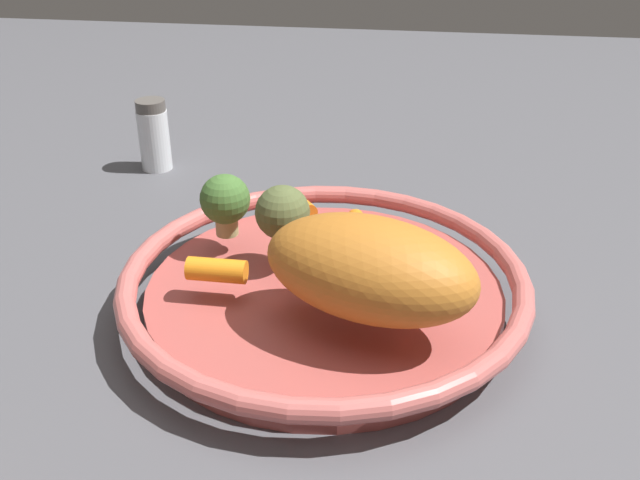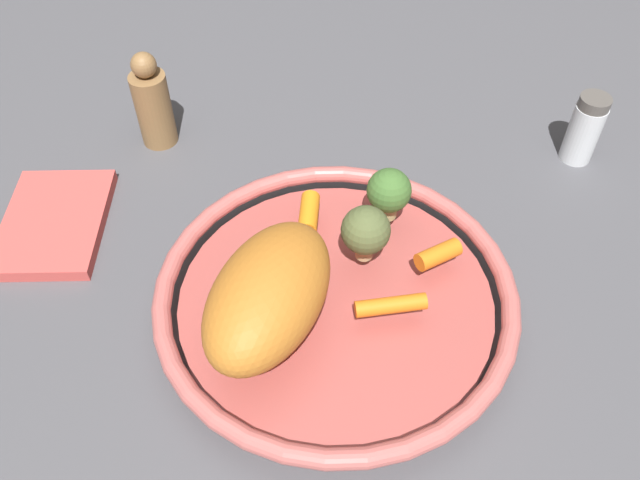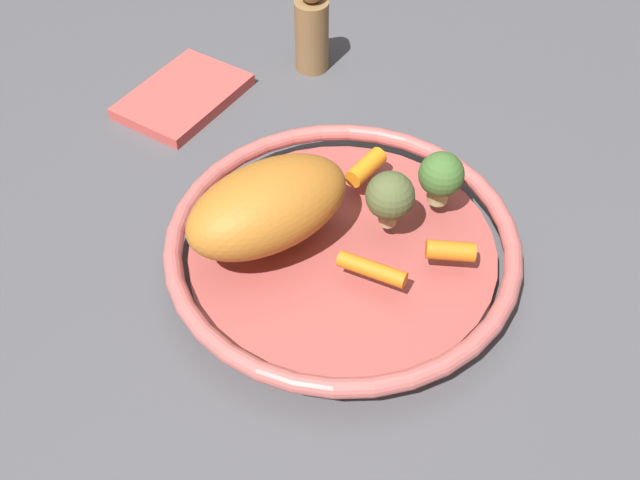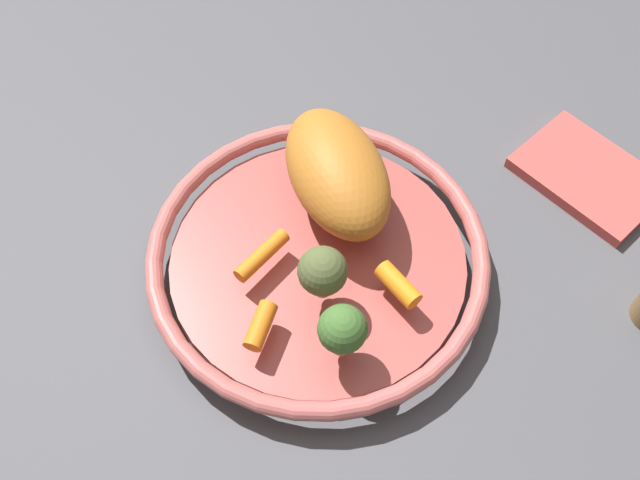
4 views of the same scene
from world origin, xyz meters
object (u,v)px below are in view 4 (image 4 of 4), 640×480
object	(u,v)px
broccoli_floret_mid	(342,330)
dish_towel	(589,176)
baby_carrot_right	(261,326)
serving_bowl	(318,259)
baby_carrot_left	(398,285)
broccoli_floret_small	(323,272)
roast_chicken_piece	(337,172)
baby_carrot_near_rim	(262,255)

from	to	relation	value
broccoli_floret_mid	dish_towel	bearing A→B (deg)	-89.59
dish_towel	baby_carrot_right	bearing A→B (deg)	82.26
baby_carrot_right	dish_towel	xyz separation A→B (m)	(-0.05, -0.40, -0.04)
broccoli_floret_mid	serving_bowl	bearing A→B (deg)	-26.16
baby_carrot_left	broccoli_floret_small	size ratio (longest dim) A/B	0.80
serving_bowl	roast_chicken_piece	xyz separation A→B (m)	(0.04, -0.06, 0.05)
baby_carrot_near_rim	dish_towel	world-z (taller)	baby_carrot_near_rim
roast_chicken_piece	broccoli_floret_mid	xyz separation A→B (m)	(-0.13, 0.10, -0.00)
broccoli_floret_small	dish_towel	xyz separation A→B (m)	(-0.05, -0.33, -0.07)
baby_carrot_near_rim	baby_carrot_right	distance (m)	0.07
baby_carrot_right	broccoli_floret_mid	world-z (taller)	broccoli_floret_mid
roast_chicken_piece	serving_bowl	bearing A→B (deg)	126.11
serving_bowl	broccoli_floret_small	bearing A→B (deg)	147.63
baby_carrot_left	broccoli_floret_small	xyz separation A→B (m)	(0.04, 0.06, 0.02)
baby_carrot_near_rim	broccoli_floret_small	world-z (taller)	broccoli_floret_small
broccoli_floret_mid	dish_towel	distance (m)	0.35
roast_chicken_piece	broccoli_floret_small	bearing A→B (deg)	134.69
serving_bowl	baby_carrot_right	xyz separation A→B (m)	(-0.04, 0.09, 0.03)
baby_carrot_left	dish_towel	xyz separation A→B (m)	(-0.01, -0.27, -0.04)
broccoli_floret_mid	baby_carrot_near_rim	bearing A→B (deg)	1.61
serving_bowl	dish_towel	bearing A→B (deg)	-106.59
baby_carrot_near_rim	roast_chicken_piece	bearing A→B (deg)	-80.89
baby_carrot_right	dish_towel	size ratio (longest dim) A/B	0.30
baby_carrot_right	dish_towel	world-z (taller)	baby_carrot_right
broccoli_floret_small	baby_carrot_near_rim	bearing A→B (deg)	21.72
broccoli_floret_small	dish_towel	bearing A→B (deg)	-99.03
baby_carrot_near_rim	dish_towel	distance (m)	0.37
roast_chicken_piece	baby_carrot_left	size ratio (longest dim) A/B	3.41
broccoli_floret_small	dish_towel	size ratio (longest dim) A/B	0.39
baby_carrot_near_rim	broccoli_floret_mid	size ratio (longest dim) A/B	1.13
baby_carrot_right	broccoli_floret_mid	distance (m)	0.08
broccoli_floret_mid	dish_towel	size ratio (longest dim) A/B	0.38
baby_carrot_near_rim	dish_towel	size ratio (longest dim) A/B	0.43
baby_carrot_near_rim	baby_carrot_left	bearing A→B (deg)	-142.49
roast_chicken_piece	baby_carrot_left	xyz separation A→B (m)	(-0.12, 0.02, -0.03)
broccoli_floret_mid	broccoli_floret_small	world-z (taller)	broccoli_floret_small
baby_carrot_left	broccoli_floret_mid	size ratio (longest dim) A/B	0.84
serving_bowl	baby_carrot_left	world-z (taller)	baby_carrot_left
baby_carrot_near_rim	broccoli_floret_small	xyz separation A→B (m)	(-0.06, -0.02, 0.03)
roast_chicken_piece	baby_carrot_near_rim	xyz separation A→B (m)	(-0.02, 0.10, -0.03)
roast_chicken_piece	broccoli_floret_small	world-z (taller)	roast_chicken_piece
roast_chicken_piece	baby_carrot_left	bearing A→B (deg)	168.77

